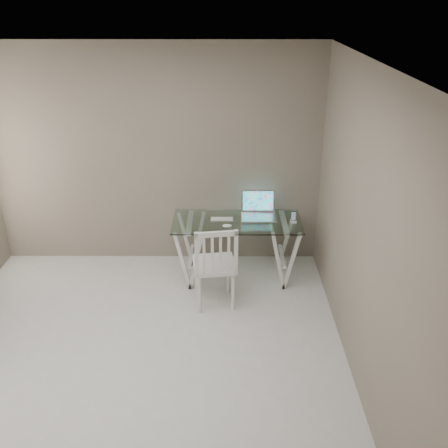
% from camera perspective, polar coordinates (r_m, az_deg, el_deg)
% --- Properties ---
extents(room, '(4.50, 4.52, 2.71)m').
position_cam_1_polar(room, '(3.94, -13.06, 2.54)').
color(room, beige).
rests_on(room, ground).
extents(desk, '(1.50, 0.70, 0.75)m').
position_cam_1_polar(desk, '(5.98, 1.45, -2.82)').
color(desk, silver).
rests_on(desk, ground).
extents(chair, '(0.51, 0.51, 0.99)m').
position_cam_1_polar(chair, '(5.34, -1.03, -4.51)').
color(chair, silver).
rests_on(chair, ground).
extents(laptop, '(0.40, 0.36, 0.28)m').
position_cam_1_polar(laptop, '(5.94, 3.95, 1.57)').
color(laptop, '#B3B3B8').
rests_on(laptop, desk).
extents(keyboard, '(0.27, 0.12, 0.01)m').
position_cam_1_polar(keyboard, '(5.85, -0.26, 0.57)').
color(keyboard, silver).
rests_on(keyboard, desk).
extents(mouse, '(0.11, 0.06, 0.03)m').
position_cam_1_polar(mouse, '(5.66, 0.35, -0.20)').
color(mouse, white).
rests_on(mouse, desk).
extents(phone_dock, '(0.07, 0.07, 0.13)m').
position_cam_1_polar(phone_dock, '(5.83, 7.93, 0.54)').
color(phone_dock, white).
rests_on(phone_dock, desk).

